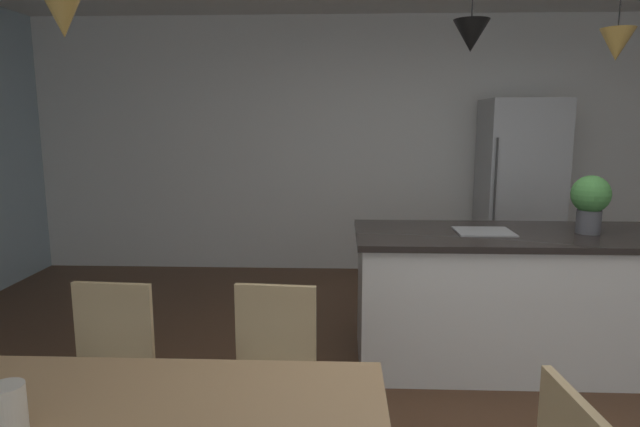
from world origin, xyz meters
name	(u,v)px	position (x,y,z in m)	size (l,w,h in m)	color
wall_back_kitchen	(411,146)	(0.00, 3.26, 1.35)	(10.00, 0.12, 2.70)	silver
chair_far_left	(103,375)	(-1.83, -0.35, 0.47)	(0.43, 0.43, 0.87)	tan
chair_far_right	(270,379)	(-1.06, -0.35, 0.47)	(0.43, 0.43, 0.87)	tan
kitchen_island	(526,297)	(0.48, 0.88, 0.46)	(2.26, 0.85, 0.91)	silver
refrigerator	(519,192)	(1.04, 2.86, 0.92)	(0.74, 0.67, 1.83)	#B2B5B7
pendant_over_table	(62,2)	(-1.52, -1.06, 1.94)	(0.17, 0.17, 0.86)	black
pendant_over_island_main	(471,36)	(0.04, 0.88, 2.13)	(0.22, 0.22, 0.67)	black
pendant_over_island_aux	(617,44)	(0.92, 0.88, 2.08)	(0.21, 0.21, 0.72)	black
potted_plant_on_island	(590,200)	(0.85, 0.88, 1.12)	(0.24, 0.24, 0.38)	#4C4C51
vase_on_dining_table	(8,410)	(-1.69, -1.22, 0.81)	(0.10, 0.10, 0.15)	silver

